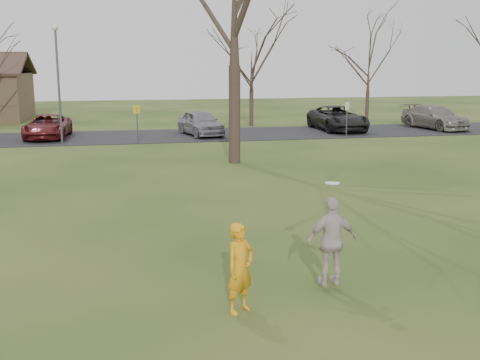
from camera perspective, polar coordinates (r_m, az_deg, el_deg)
The scene contains 12 objects.
ground at distance 10.77m, azimuth 4.35°, elevation -12.08°, with size 120.00×120.00×0.00m, color #1E380F.
parking_strip at distance 34.86m, azimuth -6.93°, elevation 4.39°, with size 62.00×6.50×0.04m, color black.
player_defender at distance 10.12m, azimuth 0.02°, elevation -8.72°, with size 0.59×0.39×1.61m, color orange.
car_2 at distance 35.05m, azimuth -18.52°, elevation 5.07°, with size 2.25×4.87×1.35m, color #591518.
car_4 at distance 34.68m, azimuth -3.94°, elevation 5.69°, with size 1.78×4.41×1.50m, color gray.
car_6 at distance 37.68m, azimuth 9.65°, elevation 6.06°, with size 2.58×5.59×1.55m, color black.
car_7 at distance 40.16m, azimuth 18.75°, elevation 5.91°, with size 2.11×5.19×1.51m, color slate.
catching_play at distance 11.09m, azimuth 9.10°, elevation -5.99°, with size 1.03×0.47×2.03m.
lamp_post at distance 32.15m, azimuth -17.62°, elevation 10.41°, with size 0.34×0.34×6.27m.
sign_yellow at distance 31.62m, azimuth -10.18°, elevation 6.17°, with size 0.35×0.35×2.08m.
sign_white at distance 34.09m, azimuth 10.56°, elevation 6.54°, with size 0.35×0.35×2.08m.
small_tree_row at distance 40.18m, azimuth -1.32°, elevation 10.95°, with size 55.00×5.90×8.50m.
Camera 1 is at (-2.75, -9.48, 4.31)m, focal length 43.05 mm.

